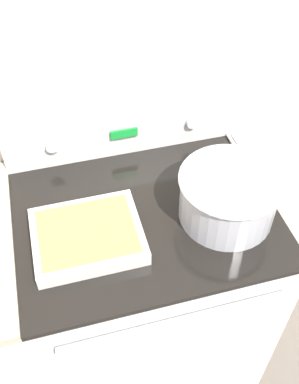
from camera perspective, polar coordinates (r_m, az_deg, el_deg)
name	(u,v)px	position (r m, az deg, el deg)	size (l,w,h in m)	color
kitchen_wall	(114,52)	(1.42, -4.55, 17.29)	(8.00, 0.05, 2.50)	beige
stove_range	(145,290)	(1.73, -0.51, -12.38)	(0.78, 0.66, 0.92)	silver
control_panel	(122,130)	(1.51, -3.51, 7.90)	(0.78, 0.07, 0.17)	silver
mixing_bowl	(229,195)	(1.30, 10.00, -0.35)	(0.30, 0.30, 0.15)	silver
casserole_dish	(87,235)	(1.28, -7.89, -5.48)	(0.30, 0.25, 0.05)	silver
ladle	(255,168)	(1.47, 13.21, 2.95)	(0.09, 0.30, 0.09)	#B7B7B7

